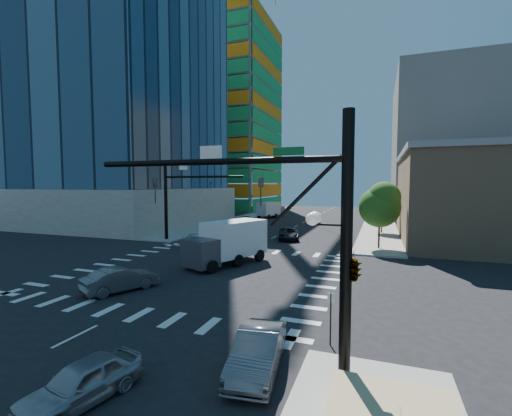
% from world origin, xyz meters
% --- Properties ---
extents(ground, '(160.00, 160.00, 0.00)m').
position_xyz_m(ground, '(0.00, 0.00, 0.00)').
color(ground, black).
rests_on(ground, ground).
extents(road_markings, '(20.00, 20.00, 0.01)m').
position_xyz_m(road_markings, '(0.00, 0.00, 0.01)').
color(road_markings, silver).
rests_on(road_markings, ground).
extents(sidewalk_ne, '(5.00, 60.00, 0.15)m').
position_xyz_m(sidewalk_ne, '(12.50, 40.00, 0.07)').
color(sidewalk_ne, gray).
rests_on(sidewalk_ne, ground).
extents(sidewalk_nw, '(5.00, 60.00, 0.15)m').
position_xyz_m(sidewalk_nw, '(-12.50, 40.00, 0.07)').
color(sidewalk_nw, gray).
rests_on(sidewalk_nw, ground).
extents(office_tower, '(30.00, 30.00, 71.00)m').
position_xyz_m(office_tower, '(-30.00, 25.00, 35.13)').
color(office_tower, gray).
rests_on(office_tower, ground).
extents(construction_building, '(25.16, 34.50, 70.60)m').
position_xyz_m(construction_building, '(-27.41, 61.93, 24.61)').
color(construction_building, gray).
rests_on(construction_building, ground).
extents(commercial_building, '(20.50, 22.50, 10.60)m').
position_xyz_m(commercial_building, '(25.00, 22.00, 5.31)').
color(commercial_building, tan).
rests_on(commercial_building, ground).
extents(bg_building_ne, '(24.00, 30.00, 28.00)m').
position_xyz_m(bg_building_ne, '(27.00, 55.00, 14.00)').
color(bg_building_ne, slate).
rests_on(bg_building_ne, ground).
extents(signal_mast_se, '(10.51, 2.48, 9.00)m').
position_xyz_m(signal_mast_se, '(10.60, -11.50, 5.01)').
color(signal_mast_se, black).
rests_on(signal_mast_se, sidewalk_se).
extents(signal_mast_nw, '(10.20, 0.40, 9.00)m').
position_xyz_m(signal_mast_nw, '(-10.00, 11.50, 5.49)').
color(signal_mast_nw, black).
rests_on(signal_mast_nw, sidewalk_nw).
extents(tree_south, '(4.16, 4.16, 6.82)m').
position_xyz_m(tree_south, '(12.63, 13.90, 4.69)').
color(tree_south, '#382316').
rests_on(tree_south, sidewalk_ne).
extents(tree_north, '(3.54, 3.52, 5.78)m').
position_xyz_m(tree_north, '(12.93, 25.90, 3.99)').
color(tree_north, '#382316').
rests_on(tree_north, sidewalk_ne).
extents(no_parking_sign, '(0.30, 0.06, 2.20)m').
position_xyz_m(no_parking_sign, '(10.70, -9.00, 1.38)').
color(no_parking_sign, black).
rests_on(no_parking_sign, ground).
extents(car_nb_near, '(2.26, 4.01, 1.29)m').
position_xyz_m(car_nb_near, '(4.05, -15.43, 0.64)').
color(car_nb_near, '#9D9EA4').
rests_on(car_nb_near, ground).
extents(car_nb_right, '(2.13, 4.56, 1.44)m').
position_xyz_m(car_nb_right, '(8.50, -11.83, 0.72)').
color(car_nb_right, '#57585D').
rests_on(car_nb_right, ground).
extents(car_nb_far, '(3.65, 5.59, 1.43)m').
position_xyz_m(car_nb_far, '(2.19, 16.93, 0.71)').
color(car_nb_far, black).
rests_on(car_nb_far, ground).
extents(car_sb_near, '(3.12, 4.88, 1.32)m').
position_xyz_m(car_sb_near, '(-6.61, 9.80, 0.66)').
color(car_sb_near, white).
rests_on(car_sb_near, ground).
extents(car_sb_mid, '(2.42, 4.70, 1.53)m').
position_xyz_m(car_sb_mid, '(-8.50, 29.69, 0.76)').
color(car_sb_mid, '#9C9DA4').
rests_on(car_sb_mid, ground).
extents(car_sb_cross, '(3.36, 4.85, 1.52)m').
position_xyz_m(car_sb_cross, '(-2.67, -6.17, 0.76)').
color(car_sb_cross, '#54565A').
rests_on(car_sb_cross, ground).
extents(box_truck_near, '(5.18, 7.41, 3.58)m').
position_xyz_m(box_truck_near, '(0.49, 2.46, 1.58)').
color(box_truck_near, black).
rests_on(box_truck_near, ground).
extents(box_truck_far, '(4.32, 6.56, 3.18)m').
position_xyz_m(box_truck_far, '(-7.84, 42.00, 1.41)').
color(box_truck_far, black).
rests_on(box_truck_far, ground).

